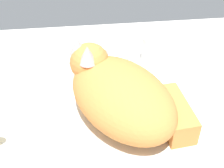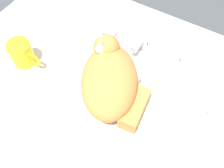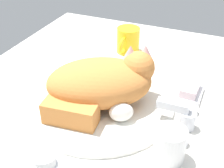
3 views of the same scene
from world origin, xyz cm
name	(u,v)px [view 3 (image 3 of 3)]	position (x,y,z in cm)	size (l,w,h in cm)	color
ground_plane	(100,110)	(0.00, 0.00, -1.50)	(110.00, 82.50, 3.00)	silver
sink_basin	(100,103)	(0.00, 0.00, 0.59)	(37.00, 37.00, 1.18)	silver
faucet	(184,118)	(0.00, 21.03, 2.64)	(14.54, 9.17, 6.27)	silver
cat	(103,83)	(-0.07, 0.92, 6.97)	(26.41, 30.21, 13.94)	#D17F3D
coffee_mug	(128,40)	(-30.34, -3.89, 4.19)	(11.48, 7.43, 8.38)	yellow
rinse_cup	(170,145)	(11.00, 20.37, 3.75)	(6.43, 6.43, 7.50)	white
soap_dish	(189,94)	(-13.05, 20.04, 0.60)	(9.00, 6.40, 1.20)	white
soap_bar	(190,88)	(-13.05, 20.04, 2.31)	(7.55, 4.13, 2.21)	silver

